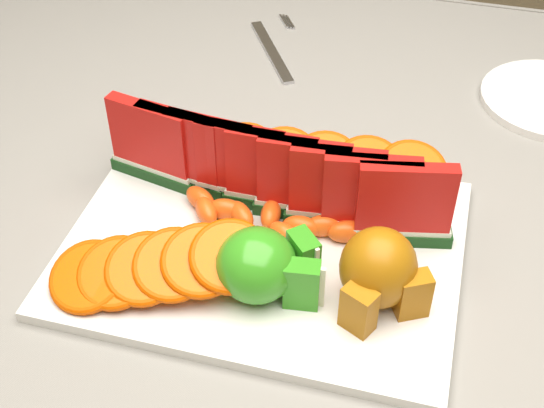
{
  "coord_description": "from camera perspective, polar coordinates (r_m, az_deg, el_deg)",
  "views": [
    {
      "loc": [
        0.14,
        -0.63,
        1.32
      ],
      "look_at": [
        -0.01,
        -0.08,
        0.81
      ],
      "focal_mm": 50.0,
      "sensor_mm": 36.0,
      "label": 1
    }
  ],
  "objects": [
    {
      "name": "orange_fan_back",
      "position": [
        0.85,
        2.51,
        3.64
      ],
      "size": [
        0.33,
        0.1,
        0.04
      ],
      "color": "#EE2200",
      "rests_on": "platter"
    },
    {
      "name": "tablecloth",
      "position": [
        0.88,
        2.02,
        -1.2
      ],
      "size": [
        1.53,
        1.03,
        0.2
      ],
      "color": "slate",
      "rests_on": "table"
    },
    {
      "name": "table",
      "position": [
        0.92,
        1.93,
        -4.02
      ],
      "size": [
        1.4,
        0.9,
        0.75
      ],
      "color": "#51281B",
      "rests_on": "ground"
    },
    {
      "name": "platter",
      "position": [
        0.78,
        -0.63,
        -3.25
      ],
      "size": [
        0.4,
        0.3,
        0.01
      ],
      "color": "silver",
      "rests_on": "tablecloth"
    },
    {
      "name": "orange_fan_front",
      "position": [
        0.73,
        -8.52,
        -4.67
      ],
      "size": [
        0.23,
        0.14,
        0.06
      ],
      "color": "#EE2200",
      "rests_on": "platter"
    },
    {
      "name": "watermelon_row",
      "position": [
        0.79,
        -0.04,
        2.24
      ],
      "size": [
        0.39,
        0.07,
        0.1
      ],
      "color": "#11401C",
      "rests_on": "platter"
    },
    {
      "name": "apple_cluster",
      "position": [
        0.71,
        -0.58,
        -4.69
      ],
      "size": [
        0.12,
        0.1,
        0.07
      ],
      "color": "#359112",
      "rests_on": "platter"
    },
    {
      "name": "pear_cluster",
      "position": [
        0.7,
        8.07,
        -5.09
      ],
      "size": [
        0.09,
        0.1,
        0.08
      ],
      "color": "#955D1C",
      "rests_on": "platter"
    },
    {
      "name": "tangerine_segments",
      "position": [
        0.79,
        -0.44,
        -1.09
      ],
      "size": [
        0.21,
        0.07,
        0.03
      ],
      "color": "orange",
      "rests_on": "platter"
    },
    {
      "name": "fork",
      "position": [
        1.11,
        0.09,
        11.65
      ],
      "size": [
        0.1,
        0.18,
        0.0
      ],
      "color": "silver",
      "rests_on": "tablecloth"
    }
  ]
}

